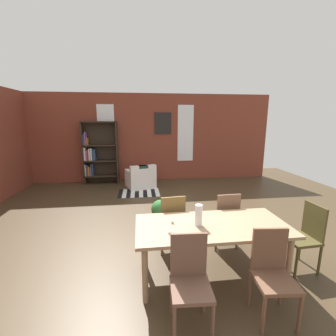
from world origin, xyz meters
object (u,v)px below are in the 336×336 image
object	(u,v)px
dining_chair_near_left	(190,278)
armchair_white	(141,179)
vase_on_table	(199,215)
bookshelf_tall	(98,153)
dining_chair_near_right	(272,271)
dining_chair_far_right	(225,218)
dining_chair_head_right	(305,235)
dining_table	(212,230)
potted_plant_by_shelf	(160,211)
dining_chair_far_left	(171,221)

from	to	relation	value
dining_chair_near_left	armchair_white	xyz separation A→B (m)	(-0.46, 5.00, -0.23)
vase_on_table	bookshelf_tall	bearing A→B (deg)	112.68
vase_on_table	dining_chair_near_right	bearing A→B (deg)	-46.95
dining_chair_near_right	bookshelf_tall	xyz separation A→B (m)	(-2.73, 5.70, 0.50)
dining_chair_far_right	bookshelf_tall	xyz separation A→B (m)	(-2.73, 4.34, 0.50)
vase_on_table	dining_chair_near_left	size ratio (longest dim) A/B	0.29
dining_chair_far_right	armchair_white	size ratio (longest dim) A/B	0.95
dining_chair_head_right	dining_table	bearing A→B (deg)	-179.82
vase_on_table	dining_chair_near_left	world-z (taller)	vase_on_table
dining_chair_far_right	dining_chair_near_right	size ratio (longest dim) A/B	1.00
vase_on_table	dining_chair_far_right	bearing A→B (deg)	47.10
potted_plant_by_shelf	dining_chair_near_right	bearing A→B (deg)	-67.80
dining_chair_head_right	dining_chair_near_right	bearing A→B (deg)	-143.08
dining_chair_far_right	potted_plant_by_shelf	distance (m)	1.43
dining_chair_far_left	bookshelf_tall	world-z (taller)	bookshelf_tall
dining_table	bookshelf_tall	distance (m)	5.53
vase_on_table	armchair_white	bearing A→B (deg)	99.39
dining_chair_far_left	dining_chair_head_right	bearing A→B (deg)	-20.58
dining_chair_far_right	potted_plant_by_shelf	size ratio (longest dim) A/B	1.92
dining_chair_near_right	potted_plant_by_shelf	distance (m)	2.58
dining_chair_far_left	dining_chair_head_right	world-z (taller)	same
dining_table	dining_chair_far_left	distance (m)	0.82
dining_table	dining_chair_head_right	world-z (taller)	dining_chair_head_right
dining_chair_far_left	dining_chair_far_right	bearing A→B (deg)	-0.02
dining_chair_far_left	dining_chair_near_left	world-z (taller)	same
vase_on_table	dining_chair_head_right	size ratio (longest dim) A/B	0.29
dining_chair_near_right	potted_plant_by_shelf	bearing A→B (deg)	112.20
bookshelf_tall	potted_plant_by_shelf	distance (m)	3.83
bookshelf_tall	dining_chair_head_right	bearing A→B (deg)	-54.03
vase_on_table	bookshelf_tall	world-z (taller)	bookshelf_tall
dining_chair_far_left	dining_chair_near_right	distance (m)	1.62
dining_chair_far_left	potted_plant_by_shelf	world-z (taller)	dining_chair_far_left
dining_chair_far_left	bookshelf_tall	bearing A→B (deg)	113.01
potted_plant_by_shelf	dining_chair_near_left	bearing A→B (deg)	-88.07
dining_chair_head_right	bookshelf_tall	distance (m)	6.22
armchair_white	potted_plant_by_shelf	size ratio (longest dim) A/B	2.02
dining_chair_far_left	armchair_white	bearing A→B (deg)	97.22
dining_chair_head_right	dining_chair_near_right	distance (m)	1.14
dining_chair_near_right	armchair_white	world-z (taller)	dining_chair_near_right
dining_chair_far_left	potted_plant_by_shelf	bearing A→B (deg)	94.66
dining_chair_near_right	potted_plant_by_shelf	world-z (taller)	dining_chair_near_right
dining_chair_near_left	armchair_white	bearing A→B (deg)	95.24
dining_chair_near_left	vase_on_table	bearing A→B (deg)	69.29
bookshelf_tall	dining_chair_near_right	bearing A→B (deg)	-64.39
vase_on_table	bookshelf_tall	xyz separation A→B (m)	(-2.10, 5.02, 0.12)
dining_chair_near_right	potted_plant_by_shelf	xyz separation A→B (m)	(-0.97, 2.38, -0.26)
vase_on_table	dining_chair_far_left	size ratio (longest dim) A/B	0.29
vase_on_table	armchair_white	size ratio (longest dim) A/B	0.28
dining_chair_head_right	potted_plant_by_shelf	distance (m)	2.54
dining_table	vase_on_table	size ratio (longest dim) A/B	7.11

